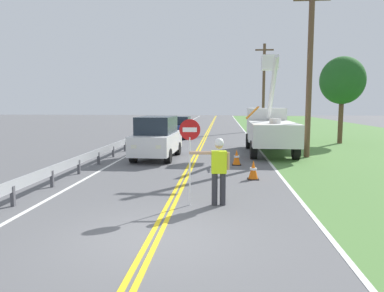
# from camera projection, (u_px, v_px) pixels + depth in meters

# --- Properties ---
(ground_plane) EXTENTS (160.00, 160.00, 0.00)m
(ground_plane) POSITION_uv_depth(u_px,v_px,m) (154.00, 238.00, 7.54)
(ground_plane) COLOR #5B5B5E
(grass_verge_right) EXTENTS (16.00, 110.00, 0.01)m
(grass_verge_right) POSITION_uv_depth(u_px,v_px,m) (365.00, 142.00, 26.40)
(grass_verge_right) COLOR #517F3D
(grass_verge_right) RESTS_ON ground
(centerline_yellow_left) EXTENTS (0.11, 110.00, 0.01)m
(centerline_yellow_left) POSITION_uv_depth(u_px,v_px,m) (202.00, 140.00, 27.35)
(centerline_yellow_left) COLOR yellow
(centerline_yellow_left) RESTS_ON ground
(centerline_yellow_right) EXTENTS (0.11, 110.00, 0.01)m
(centerline_yellow_right) POSITION_uv_depth(u_px,v_px,m) (205.00, 140.00, 27.33)
(centerline_yellow_right) COLOR yellow
(centerline_yellow_right) RESTS_ON ground
(edge_line_right) EXTENTS (0.12, 110.00, 0.01)m
(edge_line_right) POSITION_uv_depth(u_px,v_px,m) (252.00, 141.00, 27.05)
(edge_line_right) COLOR silver
(edge_line_right) RESTS_ON ground
(edge_line_left) EXTENTS (0.12, 110.00, 0.01)m
(edge_line_left) POSITION_uv_depth(u_px,v_px,m) (156.00, 140.00, 27.63)
(edge_line_left) COLOR silver
(edge_line_left) RESTS_ON ground
(flagger_worker) EXTENTS (1.08, 0.27, 1.83)m
(flagger_worker) POSITION_uv_depth(u_px,v_px,m) (218.00, 167.00, 9.86)
(flagger_worker) COLOR #2D2D33
(flagger_worker) RESTS_ON ground
(stop_sign_paddle) EXTENTS (0.56, 0.04, 2.33)m
(stop_sign_paddle) POSITION_uv_depth(u_px,v_px,m) (190.00, 142.00, 9.78)
(stop_sign_paddle) COLOR silver
(stop_sign_paddle) RESTS_ON ground
(utility_bucket_truck) EXTENTS (2.75, 6.84, 5.42)m
(utility_bucket_truck) POSITION_uv_depth(u_px,v_px,m) (269.00, 127.00, 20.55)
(utility_bucket_truck) COLOR silver
(utility_bucket_truck) RESTS_ON ground
(oncoming_suv_nearest) EXTENTS (2.04, 4.66, 2.10)m
(oncoming_suv_nearest) POSITION_uv_depth(u_px,v_px,m) (157.00, 137.00, 18.34)
(oncoming_suv_nearest) COLOR silver
(oncoming_suv_nearest) RESTS_ON ground
(oncoming_sedan_second) EXTENTS (2.07, 4.18, 1.70)m
(oncoming_sedan_second) POSITION_uv_depth(u_px,v_px,m) (179.00, 127.00, 29.45)
(oncoming_sedan_second) COLOR navy
(oncoming_sedan_second) RESTS_ON ground
(utility_pole_near) EXTENTS (1.80, 0.28, 8.42)m
(utility_pole_near) POSITION_uv_depth(u_px,v_px,m) (310.00, 70.00, 18.36)
(utility_pole_near) COLOR brown
(utility_pole_near) RESTS_ON ground
(utility_pole_mid) EXTENTS (1.80, 0.28, 8.63)m
(utility_pole_mid) POSITION_uv_depth(u_px,v_px,m) (264.00, 86.00, 36.86)
(utility_pole_mid) COLOR brown
(utility_pole_mid) RESTS_ON ground
(traffic_cone_lead) EXTENTS (0.40, 0.40, 0.70)m
(traffic_cone_lead) POSITION_uv_depth(u_px,v_px,m) (253.00, 170.00, 13.33)
(traffic_cone_lead) COLOR orange
(traffic_cone_lead) RESTS_ON ground
(traffic_cone_mid) EXTENTS (0.40, 0.40, 0.70)m
(traffic_cone_mid) POSITION_uv_depth(u_px,v_px,m) (237.00, 158.00, 16.44)
(traffic_cone_mid) COLOR orange
(traffic_cone_mid) RESTS_ON ground
(guardrail_left_shoulder) EXTENTS (0.10, 32.00, 0.71)m
(guardrail_left_shoulder) POSITION_uv_depth(u_px,v_px,m) (130.00, 140.00, 22.25)
(guardrail_left_shoulder) COLOR #9EA0A3
(guardrail_left_shoulder) RESTS_ON ground
(roadside_tree_verge) EXTENTS (3.00, 3.00, 5.90)m
(roadside_tree_verge) POSITION_uv_depth(u_px,v_px,m) (342.00, 81.00, 24.92)
(roadside_tree_verge) COLOR brown
(roadside_tree_verge) RESTS_ON ground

